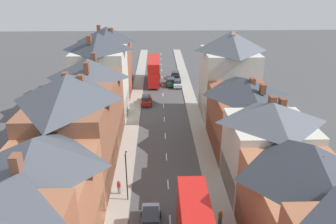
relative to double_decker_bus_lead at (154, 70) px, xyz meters
name	(u,v)px	position (x,y,z in m)	size (l,w,h in m)	color
pavement_left	(134,114)	(-3.29, -17.88, -2.75)	(2.20, 104.00, 0.14)	#A8A399
pavement_right	(194,114)	(6.91, -17.88, -2.75)	(2.20, 104.00, 0.14)	#A8A399
centre_line_dashes	(164,119)	(1.81, -19.88, -2.81)	(0.14, 97.80, 0.01)	silver
terrace_row_left	(75,127)	(-8.38, -35.53, 3.34)	(8.00, 66.92, 13.43)	#935138
terrace_row_right	(276,154)	(11.99, -41.70, 3.08)	(8.00, 54.49, 14.61)	brown
double_decker_bus_lead	(154,70)	(0.00, 0.00, 0.00)	(2.74, 10.80, 5.30)	red
car_near_blue	(151,220)	(0.01, -44.64, -1.97)	(1.90, 4.25, 1.69)	#4C515B
car_near_silver	(171,82)	(3.61, -2.00, -1.98)	(1.90, 4.43, 1.65)	#144728
car_parked_right_a	(177,83)	(4.91, -2.99, -2.02)	(1.90, 4.09, 1.58)	silver
car_mid_black	(146,100)	(-1.29, -12.80, -2.01)	(1.90, 4.56, 1.60)	maroon
car_parked_left_b	(176,75)	(4.91, 3.02, -1.99)	(1.90, 3.83, 1.65)	black
pedestrian_mid_left	(220,217)	(6.41, -44.58, -1.78)	(0.36, 0.22, 1.61)	#3D4256
pedestrian_mid_right	(119,187)	(-3.42, -39.61, -1.78)	(0.36, 0.22, 1.61)	gray
street_lamp	(127,173)	(-2.44, -40.46, 0.43)	(0.20, 1.12, 5.50)	black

